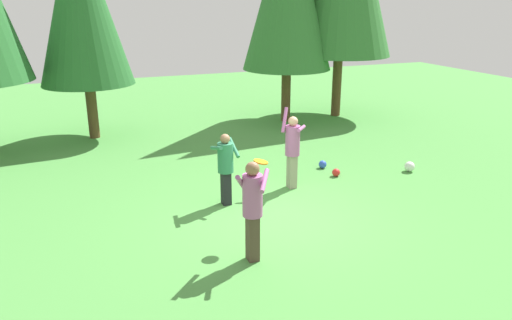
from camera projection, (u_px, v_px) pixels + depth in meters
The scene contains 9 objects.
ground_plane at pixel (275, 217), 10.17m from camera, with size 40.00×40.00×0.00m, color #4C9342.
person_thrower at pixel (292, 146), 11.44m from camera, with size 0.68×0.68×1.92m.
person_catcher at pixel (253, 203), 8.19m from camera, with size 0.71×0.75×1.79m.
person_bystander at pixel (226, 163), 10.53m from camera, with size 0.52×0.57×1.59m.
frisbee at pixel (261, 162), 8.92m from camera, with size 0.33×0.33×0.08m.
ball_blue at pixel (323, 164), 13.07m from camera, with size 0.21×0.21×0.21m, color blue.
ball_white at pixel (410, 167), 12.81m from camera, with size 0.26×0.26×0.26m, color white.
ball_red at pixel (336, 172), 12.47m from camera, with size 0.20×0.20×0.20m, color red.
tree_left at pixel (81, 0), 14.67m from camera, with size 2.85×2.85×6.80m.
Camera 1 is at (-3.76, -8.50, 4.31)m, focal length 34.47 mm.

